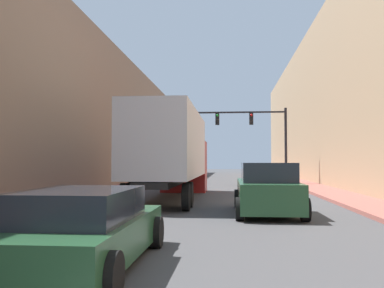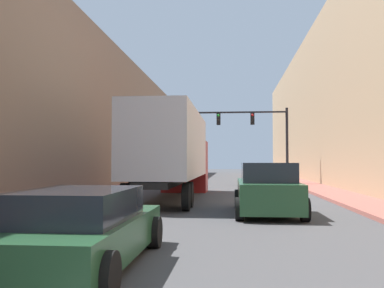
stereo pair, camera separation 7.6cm
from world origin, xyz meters
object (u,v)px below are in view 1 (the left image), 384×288
at_px(semi_truck, 173,151).
at_px(sedan_car, 83,229).
at_px(suv_car, 267,190).
at_px(traffic_signal_gantry, 259,130).

height_order(semi_truck, sedan_car, semi_truck).
bearing_deg(suv_car, sedan_car, -115.92).
distance_m(sedan_car, suv_car, 8.54).
distance_m(sedan_car, traffic_signal_gantry, 26.34).
bearing_deg(suv_car, traffic_signal_gantry, 87.08).
distance_m(semi_truck, suv_car, 6.82).
relative_size(sedan_car, suv_car, 0.96).
height_order(sedan_car, suv_car, suv_car).
height_order(suv_car, traffic_signal_gantry, traffic_signal_gantry).
bearing_deg(sedan_car, semi_truck, 91.02).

